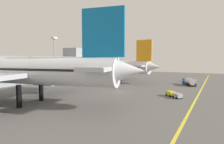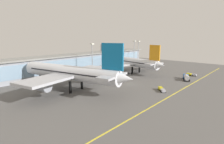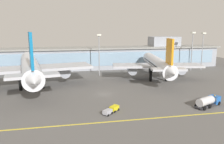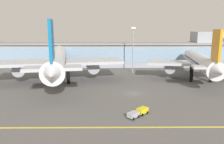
{
  "view_description": "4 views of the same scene",
  "coord_description": "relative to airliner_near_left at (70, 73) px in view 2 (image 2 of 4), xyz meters",
  "views": [
    {
      "loc": [
        -54.89,
        -26.57,
        10.38
      ],
      "look_at": [
        9.21,
        7.82,
        5.45
      ],
      "focal_mm": 31.58,
      "sensor_mm": 36.0,
      "label": 1
    },
    {
      "loc": [
        -70.75,
        -49.68,
        22.72
      ],
      "look_at": [
        2.39,
        14.24,
        3.88
      ],
      "focal_mm": 29.42,
      "sensor_mm": 36.0,
      "label": 2
    },
    {
      "loc": [
        -11.17,
        -69.85,
        21.49
      ],
      "look_at": [
        4.58,
        9.76,
        5.43
      ],
      "focal_mm": 35.73,
      "sensor_mm": 36.0,
      "label": 3
    },
    {
      "loc": [
        -6.73,
        -60.61,
        18.28
      ],
      "look_at": [
        -6.11,
        11.45,
        4.02
      ],
      "focal_mm": 35.4,
      "sensor_mm": 36.0,
      "label": 4
    }
  ],
  "objects": [
    {
      "name": "airliner_near_left",
      "position": [
        0.0,
        0.0,
        0.0
      ],
      "size": [
        46.18,
        59.07,
        20.43
      ],
      "rotation": [
        0.0,
        0.0,
        1.76
      ],
      "color": "black",
      "rests_on": "ground"
    },
    {
      "name": "baggage_tug_near",
      "position": [
        64.07,
        -29.94,
        -6.68
      ],
      "size": [
        1.92,
        5.66,
        1.4
      ],
      "rotation": [
        0.0,
        0.0,
        1.53
      ],
      "color": "black",
      "rests_on": "ground"
    },
    {
      "name": "taxiway_centreline_stripe",
      "position": [
        24.99,
        -36.4,
        -7.47
      ],
      "size": [
        159.72,
        0.5,
        0.01
      ],
      "primitive_type": "cube",
      "color": "yellow",
      "rests_on": "ground"
    },
    {
      "name": "airliner_near_right",
      "position": [
        50.27,
        2.18,
        -0.87
      ],
      "size": [
        38.11,
        47.74,
        18.06
      ],
      "rotation": [
        0.0,
        0.0,
        1.41
      ],
      "color": "black",
      "rests_on": "ground"
    },
    {
      "name": "service_truck_far",
      "position": [
        24.19,
        -30.83,
        -6.68
      ],
      "size": [
        5.04,
        5.06,
        1.4
      ],
      "rotation": [
        0.0,
        0.0,
        0.79
      ],
      "color": "black",
      "rests_on": "ground"
    },
    {
      "name": "ground_plane",
      "position": [
        24.99,
        -14.4,
        -7.47
      ],
      "size": [
        199.64,
        199.64,
        0.0
      ],
      "primitive_type": "plane",
      "color": "#5B5956"
    },
    {
      "name": "apron_light_mast_centre",
      "position": [
        27.6,
        15.54,
        5.29
      ],
      "size": [
        1.8,
        1.8,
        18.83
      ],
      "color": "gray",
      "rests_on": "ground"
    },
    {
      "name": "terminal_building",
      "position": [
        26.93,
        33.4,
        -1.29
      ],
      "size": [
        145.6,
        14.0,
        16.7
      ],
      "color": "#9399A3",
      "rests_on": "ground"
    },
    {
      "name": "apron_light_mast_east",
      "position": [
        81.39,
        18.61,
        5.55
      ],
      "size": [
        1.8,
        1.8,
        19.28
      ],
      "color": "gray",
      "rests_on": "ground"
    },
    {
      "name": "apron_light_mast_west",
      "position": [
        75.53,
        18.54,
        5.7
      ],
      "size": [
        1.8,
        1.8,
        19.56
      ],
      "color": "gray",
      "rests_on": "ground"
    },
    {
      "name": "fuel_tanker_truck",
      "position": [
        51.8,
        -31.3,
        -5.96
      ],
      "size": [
        9.25,
        5.96,
        2.9
      ],
      "rotation": [
        0.0,
        0.0,
        0.42
      ],
      "color": "black",
      "rests_on": "ground"
    }
  ]
}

